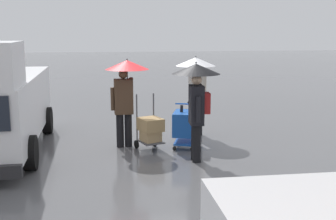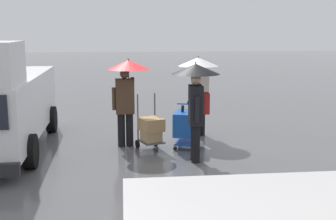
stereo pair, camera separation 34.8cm
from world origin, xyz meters
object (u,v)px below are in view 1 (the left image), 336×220
pedestrian_black_side (197,89)px  pedestrian_white_side (196,77)px  shopping_cart_vendor (185,124)px  pedestrian_pink_side (126,82)px  hand_dolly_boxes (150,129)px

pedestrian_black_side → pedestrian_white_side: size_ratio=1.00×
shopping_cart_vendor → pedestrian_black_side: size_ratio=0.49×
shopping_cart_vendor → pedestrian_white_side: bearing=-115.5°
pedestrian_pink_side → pedestrian_black_side: bearing=136.9°
shopping_cart_vendor → pedestrian_pink_side: bearing=-12.1°
pedestrian_pink_side → pedestrian_white_side: same height
hand_dolly_boxes → pedestrian_black_side: 1.68m
pedestrian_pink_side → pedestrian_white_side: 2.04m
shopping_cart_vendor → pedestrian_black_side: (-0.05, 1.04, 1.00)m
pedestrian_black_side → pedestrian_white_side: 2.15m
hand_dolly_boxes → shopping_cart_vendor: bearing=-172.6°
pedestrian_black_side → pedestrian_white_side: bearing=-102.3°
shopping_cart_vendor → hand_dolly_boxes: (0.85, 0.11, -0.07)m
shopping_cart_vendor → pedestrian_white_side: size_ratio=0.49×
pedestrian_black_side → shopping_cart_vendor: bearing=-87.5°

